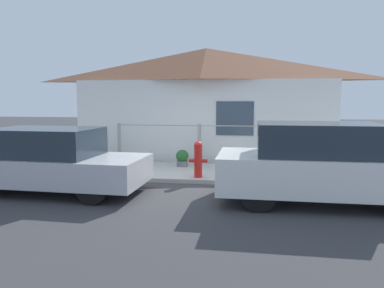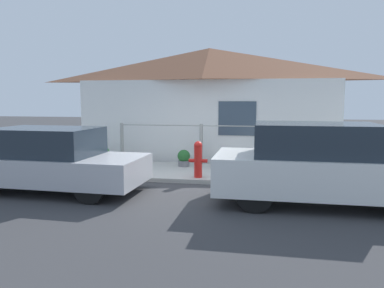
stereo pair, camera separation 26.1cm
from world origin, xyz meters
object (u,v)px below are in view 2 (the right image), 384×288
object	(u,v)px
fire_hydrant	(198,158)
potted_plant_near_hydrant	(184,158)
potted_plant_corner	(319,160)
car_right	(321,165)
car_left	(51,160)
potted_plant_by_fence	(103,154)

from	to	relation	value
fire_hydrant	potted_plant_near_hydrant	xyz separation A→B (m)	(-0.64, 1.38, -0.22)
potted_plant_corner	fire_hydrant	bearing A→B (deg)	-157.46
car_right	potted_plant_near_hydrant	size ratio (longest dim) A/B	8.55
car_left	car_right	bearing A→B (deg)	1.87
car_right	potted_plant_by_fence	size ratio (longest dim) A/B	7.71
car_left	fire_hydrant	size ratio (longest dim) A/B	4.49
potted_plant_by_fence	car_left	bearing A→B (deg)	-87.26
car_right	potted_plant_near_hydrant	distance (m)	4.35
car_right	potted_plant_corner	bearing A→B (deg)	82.52
potted_plant_by_fence	potted_plant_corner	bearing A→B (deg)	-1.56
car_left	potted_plant_by_fence	world-z (taller)	car_left
fire_hydrant	car_right	bearing A→B (deg)	-30.72
car_left	fire_hydrant	world-z (taller)	car_left
potted_plant_near_hydrant	potted_plant_corner	xyz separation A→B (m)	(3.58, -0.16, 0.07)
car_right	fire_hydrant	bearing A→B (deg)	149.61
potted_plant_by_fence	car_right	bearing A→B (deg)	-27.42
potted_plant_near_hydrant	potted_plant_corner	world-z (taller)	potted_plant_corner
potted_plant_near_hydrant	potted_plant_by_fence	distance (m)	2.40
potted_plant_near_hydrant	car_right	bearing A→B (deg)	-42.20
fire_hydrant	car_left	bearing A→B (deg)	-152.30
potted_plant_corner	car_right	bearing A→B (deg)	-97.81
fire_hydrant	potted_plant_near_hydrant	world-z (taller)	fire_hydrant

